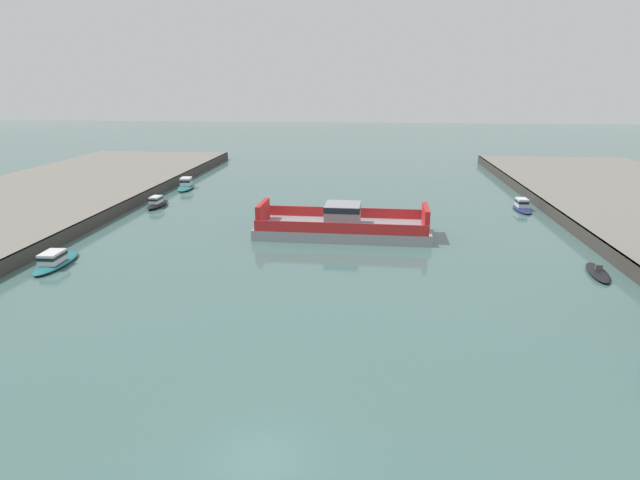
% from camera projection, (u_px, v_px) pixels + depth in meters
% --- Properties ---
extents(ground_plane, '(400.00, 400.00, 0.00)m').
position_uv_depth(ground_plane, '(261.00, 459.00, 22.35)').
color(ground_plane, '#476B66').
extents(chain_ferry, '(18.22, 7.21, 3.37)m').
position_uv_depth(chain_ferry, '(343.00, 225.00, 55.04)').
color(chain_ferry, '#939399').
rests_on(chain_ferry, ground).
extents(moored_boat_mid_left, '(1.91, 5.24, 1.48)m').
position_uv_depth(moored_boat_mid_left, '(522.00, 206.00, 65.98)').
color(moored_boat_mid_left, navy).
rests_on(moored_boat_mid_left, ground).
extents(moored_boat_mid_right, '(2.44, 6.64, 1.38)m').
position_uv_depth(moored_boat_mid_right, '(55.00, 260.00, 45.85)').
color(moored_boat_mid_right, '#237075').
rests_on(moored_boat_mid_right, ground).
extents(moored_boat_far_left, '(1.77, 5.42, 1.45)m').
position_uv_depth(moored_boat_far_left, '(157.00, 203.00, 67.77)').
color(moored_boat_far_left, black).
rests_on(moored_boat_far_left, ground).
extents(moored_boat_far_right, '(2.10, 5.22, 0.91)m').
position_uv_depth(moored_boat_far_right, '(598.00, 272.00, 43.81)').
color(moored_boat_far_right, black).
rests_on(moored_boat_far_right, ground).
extents(moored_boat_upstream_a, '(2.90, 6.31, 1.66)m').
position_uv_depth(moored_boat_upstream_a, '(186.00, 185.00, 79.42)').
color(moored_boat_upstream_a, '#237075').
rests_on(moored_boat_upstream_a, ground).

